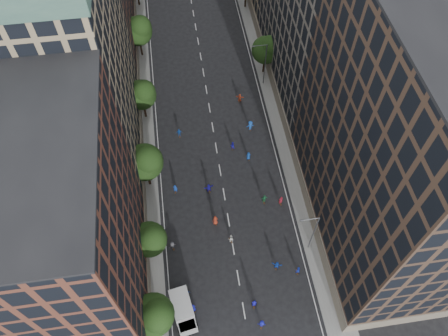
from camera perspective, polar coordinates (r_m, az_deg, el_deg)
name	(u,v)px	position (r m, az deg, el deg)	size (l,w,h in m)	color
ground	(210,110)	(77.76, -1.87, 7.61)	(240.00, 240.00, 0.00)	black
sidewalk_left	(140,86)	(83.02, -10.93, 10.44)	(4.00, 105.00, 0.15)	slate
sidewalk_right	(268,73)	(84.45, 5.75, 12.24)	(4.00, 105.00, 0.15)	slate
bldg_left_a	(65,235)	(50.51, -20.04, -8.28)	(14.00, 22.00, 30.00)	#572E21
bldg_left_b	(71,68)	(63.61, -19.35, 12.24)	(14.00, 26.00, 34.00)	#8A785A
bldg_right_a	(398,149)	(53.66, 21.78, 2.38)	(14.00, 30.00, 36.00)	#412E23
bldg_right_b	(326,5)	(73.40, 13.16, 20.01)	(14.00, 28.00, 33.00)	#5D564D
tree_left_0	(154,315)	(54.56, -9.10, -18.44)	(5.20, 5.20, 8.83)	black
tree_left_1	(150,239)	(58.56, -9.61, -9.13)	(4.80, 4.80, 8.21)	black
tree_left_2	(146,161)	(64.02, -10.21, 0.86)	(5.60, 5.60, 9.45)	black
tree_left_3	(142,94)	(73.50, -10.65, 9.50)	(5.00, 5.00, 8.58)	black
tree_left_4	(138,30)	(85.30, -11.11, 17.30)	(5.40, 5.40, 9.08)	black
tree_right_a	(267,49)	(80.88, 5.60, 15.23)	(5.00, 5.00, 8.39)	black
streetlamp_near	(312,232)	(59.81, 11.48, -8.15)	(2.64, 0.22, 9.06)	#595B60
streetlamp_far	(264,62)	(78.91, 5.25, 13.58)	(2.64, 0.22, 9.06)	#595B60
cargo_van	(183,310)	(58.92, -5.36, -18.02)	(3.47, 5.83, 2.93)	#B4B4B6
skater_0	(193,308)	(59.60, -4.06, -17.78)	(0.86, 0.56, 1.75)	#121499
skater_1	(254,304)	(59.66, 3.96, -17.24)	(0.71, 0.46, 1.94)	#15139B
skater_2	(298,270)	(62.05, 9.58, -13.01)	(0.74, 0.58, 1.52)	#162DB8
skater_3	(262,324)	(59.19, 4.94, -19.66)	(1.03, 0.59, 1.60)	#1417AA
skater_4	(187,293)	(60.37, -4.89, -15.97)	(0.88, 0.37, 1.51)	navy
skater_5	(277,265)	(61.90, 6.91, -12.50)	(1.45, 0.46, 1.56)	#1641B5
skater_6	(215,220)	(64.19, -1.14, -6.84)	(0.90, 0.59, 1.85)	maroon
skater_7	(281,200)	(66.37, 7.42, -4.22)	(0.65, 0.43, 1.79)	maroon
skater_8	(231,238)	(63.05, 0.87, -9.18)	(0.78, 0.61, 1.60)	silver
skater_9	(173,246)	(62.98, -6.74, -10.04)	(1.05, 0.60, 1.63)	#3F3E43
skater_10	(264,199)	(66.20, 5.28, -4.04)	(1.08, 0.45, 1.84)	#206A3B
skater_11	(209,188)	(67.06, -1.99, -2.62)	(1.55, 0.49, 1.67)	#191294
skater_12	(248,156)	(70.55, 3.21, 1.59)	(0.77, 0.50, 1.57)	navy
skater_13	(175,189)	(67.35, -6.38, -2.69)	(0.62, 0.41, 1.70)	#153FB1
skater_14	(232,145)	(71.73, 1.11, 2.96)	(0.75, 0.58, 1.54)	#1A15B1
skater_15	(250,126)	(74.21, 3.45, 5.53)	(1.25, 0.72, 1.94)	blue
skater_16	(179,133)	(73.62, -5.87, 4.58)	(1.00, 0.42, 1.71)	#1446A4
skater_17	(240,98)	(78.63, 2.07, 9.15)	(1.46, 0.47, 1.58)	#9D341A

